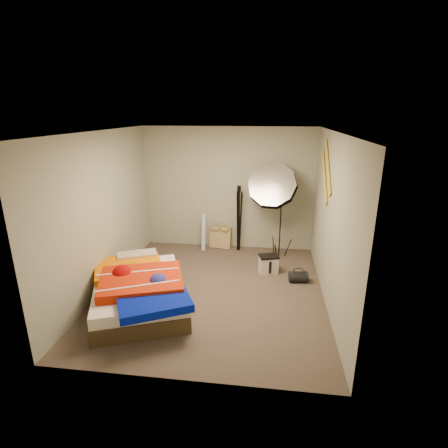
% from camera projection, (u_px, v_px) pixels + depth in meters
% --- Properties ---
extents(floor, '(4.00, 4.00, 0.00)m').
position_uv_depth(floor, '(213.00, 291.00, 5.66)').
color(floor, '#51463E').
rests_on(floor, ground).
extents(ceiling, '(4.00, 4.00, 0.00)m').
position_uv_depth(ceiling, '(211.00, 132.00, 4.90)').
color(ceiling, silver).
rests_on(ceiling, wall_back).
extents(wall_back, '(3.50, 0.00, 3.50)m').
position_uv_depth(wall_back, '(228.00, 189.00, 7.17)').
color(wall_back, '#999E8F').
rests_on(wall_back, floor).
extents(wall_front, '(3.50, 0.00, 3.50)m').
position_uv_depth(wall_front, '(179.00, 276.00, 3.39)').
color(wall_front, '#999E8F').
rests_on(wall_front, floor).
extents(wall_left, '(0.00, 4.00, 4.00)m').
position_uv_depth(wall_left, '(103.00, 213.00, 5.50)').
color(wall_left, '#999E8F').
rests_on(wall_left, floor).
extents(wall_right, '(0.00, 4.00, 4.00)m').
position_uv_depth(wall_right, '(331.00, 221.00, 5.06)').
color(wall_right, '#999E8F').
rests_on(wall_right, floor).
extents(tote_bag, '(0.47, 0.26, 0.46)m').
position_uv_depth(tote_bag, '(221.00, 237.00, 7.40)').
color(tote_bag, tan).
rests_on(tote_bag, floor).
extents(wrapping_roll, '(0.09, 0.22, 0.76)m').
position_uv_depth(wrapping_roll, '(204.00, 232.00, 7.25)').
color(wrapping_roll, '#6695DD').
rests_on(wrapping_roll, floor).
extents(camera_case, '(0.36, 0.30, 0.31)m').
position_uv_depth(camera_case, '(268.00, 265.00, 6.24)').
color(camera_case, beige).
rests_on(camera_case, floor).
extents(duffel_bag, '(0.33, 0.23, 0.19)m').
position_uv_depth(duffel_bag, '(298.00, 277.00, 5.93)').
color(duffel_bag, black).
rests_on(duffel_bag, floor).
extents(wall_stripe_upper, '(0.02, 0.91, 0.78)m').
position_uv_depth(wall_stripe_upper, '(328.00, 167.00, 5.42)').
color(wall_stripe_upper, gold).
rests_on(wall_stripe_upper, wall_right).
extents(wall_stripe_lower, '(0.02, 0.91, 0.78)m').
position_uv_depth(wall_stripe_lower, '(325.00, 177.00, 5.71)').
color(wall_stripe_lower, gold).
rests_on(wall_stripe_lower, wall_right).
extents(bed, '(1.91, 2.17, 0.53)m').
position_uv_depth(bed, '(139.00, 289.00, 5.16)').
color(bed, '#45331F').
rests_on(bed, floor).
extents(photo_umbrella, '(1.22, 0.96, 1.98)m').
position_uv_depth(photo_umbrella, '(273.00, 187.00, 6.57)').
color(photo_umbrella, black).
rests_on(photo_umbrella, floor).
extents(camera_tripod, '(0.08, 0.08, 1.37)m').
position_uv_depth(camera_tripod, '(239.00, 214.00, 7.09)').
color(camera_tripod, black).
rests_on(camera_tripod, floor).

